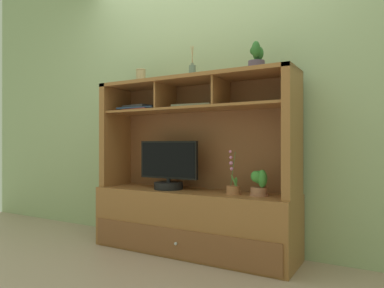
% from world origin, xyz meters
% --- Properties ---
extents(floor_plane, '(6.00, 6.00, 0.02)m').
position_xyz_m(floor_plane, '(0.00, 0.00, -0.01)').
color(floor_plane, tan).
rests_on(floor_plane, ground).
extents(back_wall, '(6.00, 0.02, 2.80)m').
position_xyz_m(back_wall, '(0.00, 0.26, 1.40)').
color(back_wall, '#9CB082').
rests_on(back_wall, ground).
extents(media_console, '(1.69, 0.49, 1.42)m').
position_xyz_m(media_console, '(0.00, 0.01, 0.42)').
color(media_console, '#935C31').
rests_on(media_console, ground).
extents(tv_monitor, '(0.55, 0.24, 0.40)m').
position_xyz_m(tv_monitor, '(-0.21, -0.03, 0.67)').
color(tv_monitor, black).
rests_on(tv_monitor, media_console).
extents(potted_orchid, '(0.12, 0.12, 0.33)m').
position_xyz_m(potted_orchid, '(0.37, -0.03, 0.55)').
color(potted_orchid, '#AC6942').
rests_on(potted_orchid, media_console).
extents(potted_fern, '(0.14, 0.14, 0.19)m').
position_xyz_m(potted_fern, '(0.58, -0.02, 0.58)').
color(potted_fern, '#A96C52').
rests_on(potted_fern, media_console).
extents(magazine_stack_left, '(0.38, 0.25, 0.05)m').
position_xyz_m(magazine_stack_left, '(-0.53, 0.00, 1.20)').
color(magazine_stack_left, '#A32D2F').
rests_on(magazine_stack_left, media_console).
extents(magazine_stack_centre, '(0.36, 0.25, 0.03)m').
position_xyz_m(magazine_stack_centre, '(0.03, 0.02, 1.19)').
color(magazine_stack_centre, '#B59627').
rests_on(magazine_stack_centre, media_console).
extents(diffuser_bottle, '(0.06, 0.06, 0.26)m').
position_xyz_m(diffuser_bottle, '(0.00, 0.01, 1.47)').
color(diffuser_bottle, slate).
rests_on(diffuser_bottle, media_console).
extents(potted_succulent, '(0.14, 0.14, 0.21)m').
position_xyz_m(potted_succulent, '(0.55, -0.01, 1.51)').
color(potted_succulent, '#52445A').
rests_on(potted_succulent, media_console).
extents(ceramic_vase, '(0.09, 0.09, 0.14)m').
position_xyz_m(ceramic_vase, '(-0.55, 0.03, 1.49)').
color(ceramic_vase, tan).
rests_on(ceramic_vase, media_console).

